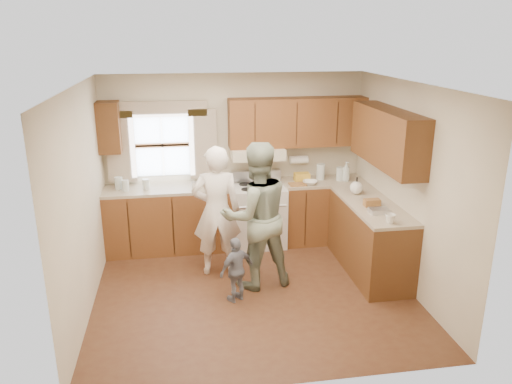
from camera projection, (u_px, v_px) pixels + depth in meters
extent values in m
plane|color=#492616|center=(253.00, 291.00, 6.14)|extent=(3.80, 3.80, 0.00)
plane|color=white|center=(253.00, 85.00, 5.38)|extent=(3.80, 3.80, 0.00)
plane|color=beige|center=(235.00, 159.00, 7.41)|extent=(3.80, 0.00, 3.80)
plane|color=beige|center=(285.00, 259.00, 4.12)|extent=(3.80, 0.00, 3.80)
plane|color=beige|center=(82.00, 203.00, 5.48)|extent=(0.00, 3.50, 3.50)
plane|color=beige|center=(407.00, 187.00, 6.05)|extent=(0.00, 3.50, 3.50)
cube|color=#4B2810|center=(170.00, 220.00, 7.22)|extent=(1.82, 0.60, 0.90)
cube|color=#4B2810|center=(322.00, 211.00, 7.56)|extent=(1.22, 0.60, 0.90)
cube|color=#3C200D|center=(369.00, 239.00, 6.55)|extent=(0.60, 1.65, 0.90)
cube|color=tan|center=(169.00, 189.00, 7.08)|extent=(1.82, 0.60, 0.04)
cube|color=tan|center=(324.00, 182.00, 7.42)|extent=(1.22, 0.60, 0.04)
cube|color=tan|center=(372.00, 205.00, 6.41)|extent=(0.60, 1.65, 0.04)
cube|color=#4B2810|center=(298.00, 122.00, 7.22)|extent=(2.00, 0.33, 0.70)
cube|color=#3C200D|center=(109.00, 127.00, 6.82)|extent=(0.30, 0.33, 0.70)
cube|color=#3C200D|center=(387.00, 137.00, 6.16)|extent=(0.33, 1.65, 0.70)
cube|color=beige|center=(257.00, 153.00, 7.20)|extent=(0.76, 0.45, 0.15)
cube|color=silver|center=(162.00, 145.00, 7.15)|extent=(0.90, 0.03, 0.90)
cube|color=#EDB045|center=(120.00, 147.00, 7.02)|extent=(0.40, 0.05, 1.02)
cube|color=#EDB045|center=(203.00, 144.00, 7.20)|extent=(0.40, 0.05, 1.02)
cube|color=#EDB045|center=(160.00, 109.00, 6.95)|extent=(1.30, 0.05, 0.22)
cylinder|color=white|center=(299.00, 160.00, 7.47)|extent=(0.27, 0.12, 0.12)
imported|color=silver|center=(195.00, 185.00, 7.03)|extent=(0.14, 0.14, 0.09)
imported|color=silver|center=(346.00, 171.00, 7.35)|extent=(0.15, 0.15, 0.29)
imported|color=silver|center=(310.00, 183.00, 7.22)|extent=(0.27, 0.27, 0.05)
imported|color=silver|center=(390.00, 219.00, 5.73)|extent=(0.15, 0.15, 0.11)
cylinder|color=silver|center=(119.00, 183.00, 6.98)|extent=(0.11, 0.11, 0.17)
cylinder|color=silver|center=(126.00, 186.00, 6.90)|extent=(0.10, 0.10, 0.15)
cube|color=olive|center=(298.00, 184.00, 7.19)|extent=(0.24, 0.18, 0.02)
cube|color=gold|center=(302.00, 177.00, 7.37)|extent=(0.22, 0.15, 0.12)
cylinder|color=silver|center=(321.00, 172.00, 7.44)|extent=(0.13, 0.13, 0.23)
cylinder|color=silver|center=(340.00, 174.00, 7.39)|extent=(0.12, 0.12, 0.20)
sphere|color=silver|center=(356.00, 188.00, 6.76)|extent=(0.18, 0.18, 0.18)
cube|color=olive|center=(372.00, 203.00, 6.30)|extent=(0.20, 0.11, 0.09)
cube|color=silver|center=(379.00, 211.00, 6.07)|extent=(0.24, 0.17, 0.06)
cylinder|color=silver|center=(146.00, 184.00, 6.97)|extent=(0.09, 0.09, 0.15)
cube|color=silver|center=(258.00, 215.00, 7.40)|extent=(0.76, 0.64, 0.90)
cube|color=#B7B7BC|center=(256.00, 176.00, 7.48)|extent=(0.76, 0.10, 0.16)
cylinder|color=#B7B7BC|center=(262.00, 207.00, 7.02)|extent=(0.68, 0.03, 0.03)
cube|color=#4A71AC|center=(266.00, 221.00, 7.08)|extent=(0.22, 0.02, 0.42)
cylinder|color=black|center=(245.00, 184.00, 7.34)|extent=(0.18, 0.18, 0.01)
cylinder|color=black|center=(269.00, 183.00, 7.40)|extent=(0.18, 0.18, 0.01)
cylinder|color=black|center=(247.00, 189.00, 7.11)|extent=(0.18, 0.18, 0.01)
cylinder|color=black|center=(272.00, 188.00, 7.16)|extent=(0.18, 0.18, 0.01)
imported|color=white|center=(217.00, 211.00, 6.38)|extent=(0.64, 0.44, 1.71)
imported|color=#243A26|center=(256.00, 216.00, 6.05)|extent=(1.01, 0.85, 1.83)
imported|color=gray|center=(237.00, 270.00, 5.82)|extent=(0.50, 0.41, 0.80)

